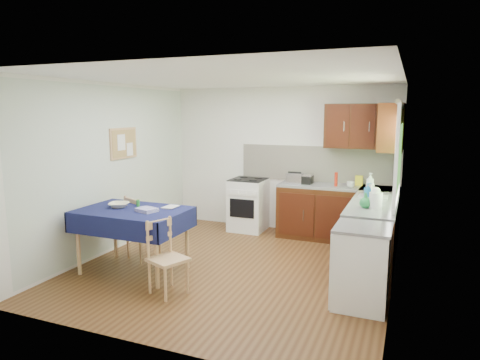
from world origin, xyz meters
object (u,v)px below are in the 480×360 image
at_px(chair_near, 166,255).
at_px(kettle, 376,199).
at_px(sandwich_press, 304,179).
at_px(chair_far, 140,226).
at_px(toaster, 295,178).
at_px(dining_table, 133,217).
at_px(dish_rack, 373,196).

bearing_deg(chair_near, kettle, -35.41).
bearing_deg(sandwich_press, kettle, -51.18).
relative_size(chair_far, toaster, 3.50).
bearing_deg(dining_table, chair_far, 111.47).
bearing_deg(chair_near, chair_far, 70.50).
xyz_separation_m(chair_far, dish_rack, (3.03, 1.19, 0.44)).
bearing_deg(toaster, dining_table, -124.47).
relative_size(sandwich_press, dish_rack, 0.70).
height_order(toaster, kettle, kettle).
bearing_deg(dish_rack, chair_far, -134.59).
xyz_separation_m(dining_table, toaster, (1.53, 2.34, 0.26)).
bearing_deg(kettle, sandwich_press, 130.42).
height_order(chair_near, kettle, kettle).
distance_m(toaster, sandwich_press, 0.16).
bearing_deg(chair_far, toaster, -109.57).
distance_m(dining_table, dish_rack, 3.28).
relative_size(toaster, kettle, 0.97).
bearing_deg(dining_table, toaster, 53.81).
distance_m(toaster, kettle, 1.98).
bearing_deg(chair_far, dining_table, 137.20).
distance_m(sandwich_press, kettle, 1.94).
distance_m(chair_near, dish_rack, 2.96).
height_order(dining_table, chair_far, chair_far).
distance_m(dining_table, sandwich_press, 2.94).
bearing_deg(chair_near, sandwich_press, 4.69).
relative_size(chair_far, dish_rack, 2.32).
relative_size(chair_far, kettle, 3.40).
relative_size(dining_table, dish_rack, 3.51).
bearing_deg(dining_table, kettle, 14.76).
bearing_deg(dish_rack, chair_near, -111.62).
xyz_separation_m(chair_far, toaster, (1.73, 1.90, 0.51)).
relative_size(dish_rack, kettle, 1.46).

